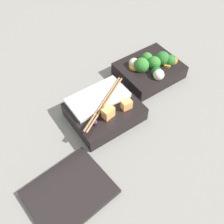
# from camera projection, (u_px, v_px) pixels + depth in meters

# --- Properties ---
(ground_plane) EXTENTS (3.00, 3.00, 0.00)m
(ground_plane) POSITION_uv_depth(u_px,v_px,m) (129.00, 93.00, 0.74)
(ground_plane) COLOR slate
(bento_tray_vegetable) EXTENTS (0.17, 0.14, 0.07)m
(bento_tray_vegetable) POSITION_uv_depth(u_px,v_px,m) (150.00, 69.00, 0.76)
(bento_tray_vegetable) COLOR black
(bento_tray_vegetable) RESTS_ON ground_plane
(bento_tray_rice) EXTENTS (0.17, 0.14, 0.07)m
(bento_tray_rice) POSITION_uv_depth(u_px,v_px,m) (104.00, 110.00, 0.67)
(bento_tray_rice) COLOR black
(bento_tray_rice) RESTS_ON ground_plane
(bento_lid) EXTENTS (0.18, 0.15, 0.01)m
(bento_lid) POSITION_uv_depth(u_px,v_px,m) (70.00, 192.00, 0.55)
(bento_lid) COLOR black
(bento_lid) RESTS_ON ground_plane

